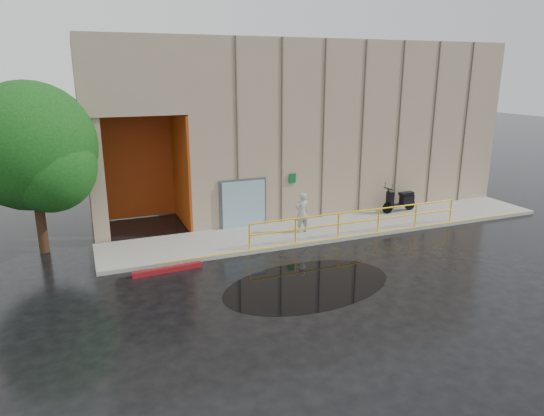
% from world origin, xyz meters
% --- Properties ---
extents(ground, '(120.00, 120.00, 0.00)m').
position_xyz_m(ground, '(0.00, 0.00, 0.00)').
color(ground, black).
rests_on(ground, ground).
extents(sidewalk, '(20.00, 3.00, 0.15)m').
position_xyz_m(sidewalk, '(4.00, 4.50, 0.07)').
color(sidewalk, gray).
rests_on(sidewalk, ground).
extents(building, '(20.00, 10.17, 8.00)m').
position_xyz_m(building, '(5.10, 10.98, 4.21)').
color(building, tan).
rests_on(building, ground).
extents(guardrail, '(9.56, 0.06, 1.03)m').
position_xyz_m(guardrail, '(4.25, 3.15, 0.68)').
color(guardrail, yellow).
rests_on(guardrail, sidewalk).
extents(person, '(0.65, 0.45, 1.69)m').
position_xyz_m(person, '(2.22, 4.29, 1.00)').
color(person, '#A8A8AC').
rests_on(person, sidewalk).
extents(scooter, '(1.94, 0.78, 1.48)m').
position_xyz_m(scooter, '(7.87, 5.34, 1.00)').
color(scooter, black).
rests_on(scooter, sidewalk).
extents(red_curb, '(2.41, 0.35, 0.18)m').
position_xyz_m(red_curb, '(-3.71, 2.50, 0.09)').
color(red_curb, maroon).
rests_on(red_curb, ground).
extents(puddle, '(6.25, 4.32, 0.01)m').
position_xyz_m(puddle, '(0.31, -0.22, 0.00)').
color(puddle, black).
rests_on(puddle, ground).
extents(tree_near, '(4.66, 4.66, 6.38)m').
position_xyz_m(tree_near, '(-7.57, 6.04, 3.87)').
color(tree_near, black).
rests_on(tree_near, ground).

